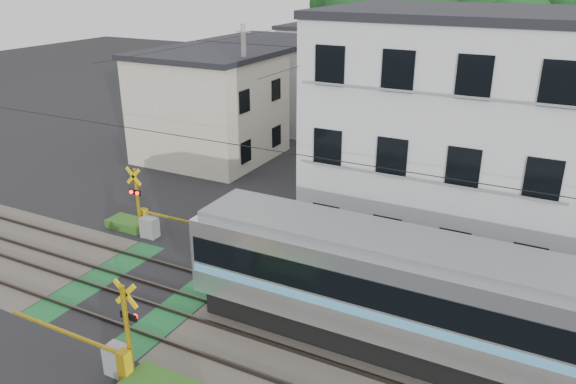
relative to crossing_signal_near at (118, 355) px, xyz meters
The scene contains 11 objects.
ground 4.53m from the crossing_signal_near, 125.29° to the left, with size 120.00×120.00×0.00m, color black.
track_bed 4.53m from the crossing_signal_near, 125.29° to the left, with size 120.00×120.00×0.14m.
crossing_signal_near is the anchor object (origin of this frame).
crossing_signal_far 8.95m from the crossing_signal_near, 125.29° to the left, with size 4.74×0.65×3.09m.
apartment_block 14.95m from the crossing_signal_near, 65.78° to the left, with size 10.20×8.36×9.30m.
houses_row 29.77m from the crossing_signal_near, 94.51° to the left, with size 22.07×31.35×6.80m.
tree_hill 52.90m from the crossing_signal_near, 92.86° to the left, with size 40.00×13.40×11.66m.
catenary 5.84m from the crossing_signal_near, 47.20° to the left, with size 60.00×5.04×7.00m.
utility_poles 27.12m from the crossing_signal_near, 97.77° to the left, with size 7.90×42.00×8.00m.
pedestrian 32.90m from the crossing_signal_near, 91.46° to the left, with size 0.69×0.45×1.88m, color black.
weed_patches 3.70m from the crossing_signal_near, 103.09° to the left, with size 10.25×8.80×0.40m.
Camera 1 is at (12.64, -12.79, 10.65)m, focal length 35.00 mm.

